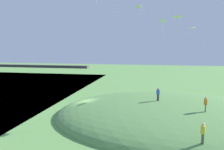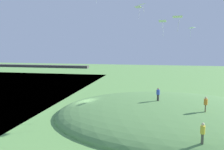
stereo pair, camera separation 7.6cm
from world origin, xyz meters
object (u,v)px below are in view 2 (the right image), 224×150
(kite_4, at_px, (138,7))
(kite_11, at_px, (163,22))
(person_near_shore, at_px, (203,131))
(kite_2, at_px, (141,5))
(person_on_hilltop, at_px, (158,93))
(person_walking_path, at_px, (206,102))
(kite_6, at_px, (178,17))
(kite_3, at_px, (192,28))

(kite_4, height_order, kite_11, kite_4)
(person_near_shore, relative_size, kite_2, 1.40)
(person_on_hilltop, distance_m, person_walking_path, 6.02)
(person_walking_path, xyz_separation_m, kite_11, (-4.62, 6.33, 9.16))
(person_near_shore, xyz_separation_m, kite_6, (-1.45, 10.71, 10.36))
(person_on_hilltop, relative_size, kite_4, 0.90)
(person_near_shore, bearing_deg, person_on_hilltop, 122.94)
(person_on_hilltop, distance_m, kite_2, 11.48)
(kite_11, bearing_deg, kite_3, 46.38)
(person_walking_path, distance_m, kite_11, 12.06)
(kite_2, distance_m, kite_11, 3.67)
(person_walking_path, xyz_separation_m, kite_2, (-7.35, 5.08, 11.26))
(person_walking_path, bearing_deg, kite_2, -109.24)
(kite_6, bearing_deg, kite_2, 171.63)
(person_near_shore, height_order, kite_11, kite_11)
(person_walking_path, height_order, person_near_shore, person_walking_path)
(person_walking_path, distance_m, kite_4, 17.27)
(person_walking_path, relative_size, kite_4, 0.90)
(person_on_hilltop, distance_m, kite_3, 12.31)
(person_walking_path, bearing_deg, kite_3, -163.37)
(kite_2, height_order, kite_6, kite_2)
(kite_6, bearing_deg, kite_3, 68.01)
(kite_6, bearing_deg, person_on_hilltop, -153.69)
(kite_3, bearing_deg, kite_11, -133.62)
(person_near_shore, height_order, kite_4, kite_4)
(kite_6, bearing_deg, person_near_shore, -82.27)
(person_walking_path, height_order, kite_4, kite_4)
(kite_2, bearing_deg, kite_6, -8.37)
(kite_6, bearing_deg, kite_4, 134.66)
(kite_4, bearing_deg, kite_6, -45.34)
(person_near_shore, distance_m, kite_11, 16.44)
(kite_3, relative_size, kite_6, 0.77)
(kite_2, bearing_deg, person_near_shore, -62.43)
(person_on_hilltop, height_order, kite_2, kite_2)
(person_on_hilltop, distance_m, kite_4, 13.55)
(kite_2, distance_m, kite_4, 4.77)
(kite_3, bearing_deg, kite_2, -140.57)
(kite_2, relative_size, kite_3, 0.85)
(kite_2, bearing_deg, kite_11, 24.63)
(kite_3, relative_size, kite_11, 0.69)
(person_on_hilltop, bearing_deg, kite_2, -7.28)
(person_walking_path, distance_m, kite_2, 14.38)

